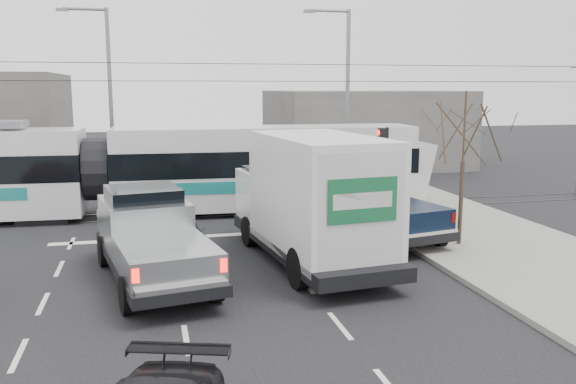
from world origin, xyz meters
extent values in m
plane|color=black|center=(0.00, 0.00, 0.00)|extent=(120.00, 120.00, 0.00)
cube|color=gray|center=(9.00, 0.00, 0.07)|extent=(6.00, 60.00, 0.15)
cube|color=#33302D|center=(0.00, 10.00, 0.01)|extent=(60.00, 1.60, 0.03)
cube|color=slate|center=(12.00, 24.00, 2.50)|extent=(12.00, 10.00, 5.00)
cylinder|color=#47382B|center=(7.60, 2.50, 1.52)|extent=(0.14, 0.14, 2.75)
cylinder|color=#47382B|center=(7.60, 2.50, 4.03)|extent=(0.07, 0.07, 2.25)
cylinder|color=black|center=(6.60, 6.50, 1.95)|extent=(0.12, 0.12, 3.60)
cube|color=black|center=(6.40, 6.50, 3.25)|extent=(0.28, 0.28, 0.95)
cylinder|color=#FF0C07|center=(6.25, 6.50, 3.55)|extent=(0.06, 0.20, 0.20)
cylinder|color=orange|center=(6.25, 6.50, 3.25)|extent=(0.06, 0.20, 0.20)
cylinder|color=#05330C|center=(6.25, 6.50, 2.95)|extent=(0.06, 0.20, 0.20)
cube|color=white|center=(6.58, 6.35, 2.45)|extent=(0.02, 0.30, 0.40)
cylinder|color=slate|center=(7.50, 14.00, 4.50)|extent=(0.20, 0.20, 9.00)
cylinder|color=slate|center=(6.50, 14.00, 8.90)|extent=(2.00, 0.14, 0.14)
cube|color=slate|center=(5.50, 14.00, 8.85)|extent=(0.55, 0.25, 0.14)
cylinder|color=slate|center=(-4.00, 16.00, 4.50)|extent=(0.20, 0.20, 9.00)
cylinder|color=slate|center=(-5.00, 16.00, 8.90)|extent=(2.00, 0.14, 0.14)
cube|color=slate|center=(-6.00, 16.00, 8.85)|extent=(0.55, 0.25, 0.14)
cylinder|color=black|center=(0.00, 10.00, 5.50)|extent=(60.00, 0.03, 0.03)
cylinder|color=black|center=(0.00, 10.00, 6.20)|extent=(60.00, 0.03, 0.03)
cube|color=silver|center=(2.53, 9.90, 1.01)|extent=(12.72, 3.15, 1.53)
cube|color=black|center=(2.53, 9.90, 2.19)|extent=(12.78, 3.17, 1.04)
cube|color=silver|center=(2.53, 9.90, 3.13)|extent=(12.71, 3.04, 0.97)
cube|color=#16716E|center=(2.47, 8.56, 1.29)|extent=(8.83, 0.37, 0.49)
cylinder|color=black|center=(-4.33, 10.17, 1.98)|extent=(1.08, 2.58, 2.54)
cube|color=black|center=(-6.39, 10.25, 0.18)|extent=(2.05, 2.33, 0.35)
cube|color=black|center=(-2.27, 10.09, 0.18)|extent=(2.05, 2.33, 0.35)
cube|color=black|center=(5.95, 9.76, 0.18)|extent=(2.05, 2.33, 0.35)
cube|color=black|center=(-2.28, 1.10, 0.63)|extent=(3.46, 6.94, 0.29)
cube|color=#ABAEB0|center=(-2.50, 2.27, 1.43)|extent=(2.71, 3.15, 1.31)
cube|color=black|center=(-2.52, 2.38, 2.12)|extent=(2.28, 2.31, 0.63)
cube|color=#ABAEB0|center=(-2.79, 3.83, 1.17)|extent=(2.35, 1.57, 0.63)
cube|color=#ABAEB0|center=(-2.01, -0.34, 1.09)|extent=(2.75, 3.34, 0.74)
cube|color=silver|center=(-1.70, -2.03, 0.78)|extent=(2.11, 0.59, 0.21)
cube|color=#FF0C07|center=(-2.71, -2.09, 1.20)|extent=(0.17, 0.12, 0.32)
cube|color=#FF0C07|center=(-0.73, -1.72, 1.20)|extent=(0.17, 0.12, 0.32)
cylinder|color=black|center=(-3.70, 2.99, 0.46)|extent=(0.48, 0.96, 0.91)
cylinder|color=black|center=(-1.63, 3.37, 0.46)|extent=(0.48, 0.96, 0.91)
cylinder|color=black|center=(-2.92, -1.18, 0.46)|extent=(0.48, 0.96, 0.91)
cylinder|color=black|center=(-0.86, -0.80, 0.46)|extent=(0.48, 0.96, 0.91)
cube|color=black|center=(2.35, 2.00, 0.61)|extent=(3.57, 8.07, 0.39)
cube|color=white|center=(2.01, 4.95, 1.56)|extent=(2.75, 2.16, 1.79)
cube|color=black|center=(1.99, 5.10, 2.23)|extent=(2.33, 1.50, 0.67)
cube|color=silver|center=(2.44, 1.22, 2.26)|extent=(3.28, 5.59, 3.29)
cube|color=silver|center=(2.75, -1.39, 2.26)|extent=(2.35, 0.33, 2.90)
cube|color=#135630|center=(2.75, -1.45, 2.52)|extent=(1.87, 0.24, 1.12)
cube|color=black|center=(2.78, -1.65, 0.50)|extent=(2.43, 0.56, 0.20)
cylinder|color=black|center=(0.89, 4.34, 0.50)|extent=(0.45, 1.04, 1.00)
cylinder|color=black|center=(3.23, 4.62, 0.50)|extent=(0.45, 1.04, 1.00)
cylinder|color=black|center=(1.43, -0.31, 0.56)|extent=(0.46, 1.15, 1.12)
cylinder|color=black|center=(3.78, -0.04, 0.56)|extent=(0.46, 1.15, 1.12)
cube|color=black|center=(5.50, 4.20, 0.63)|extent=(3.28, 6.06, 0.29)
cube|color=black|center=(5.28, 5.21, 1.43)|extent=(2.54, 2.79, 1.32)
cube|color=black|center=(5.26, 5.32, 2.12)|extent=(2.13, 2.06, 0.63)
cube|color=black|center=(4.99, 6.56, 1.17)|extent=(2.19, 1.43, 0.63)
cube|color=black|center=(5.76, 2.97, 1.09)|extent=(2.58, 2.96, 0.75)
cube|color=silver|center=(6.08, 1.51, 0.78)|extent=(1.95, 0.61, 0.21)
cube|color=#590505|center=(5.14, 1.43, 1.20)|extent=(0.18, 0.12, 0.32)
cube|color=#590505|center=(6.97, 1.82, 1.20)|extent=(0.18, 0.12, 0.32)
cylinder|color=black|center=(4.16, 5.79, 0.46)|extent=(0.51, 0.96, 0.92)
cylinder|color=black|center=(6.07, 6.20, 0.46)|extent=(0.51, 0.96, 0.92)
cylinder|color=black|center=(4.93, 2.20, 0.46)|extent=(0.51, 0.96, 0.92)
cylinder|color=black|center=(6.84, 2.61, 0.46)|extent=(0.51, 0.96, 0.92)
imported|color=black|center=(-1.86, 2.11, 0.75)|extent=(3.25, 5.71, 1.50)
camera|label=1|loc=(-2.34, -15.30, 5.27)|focal=38.00mm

